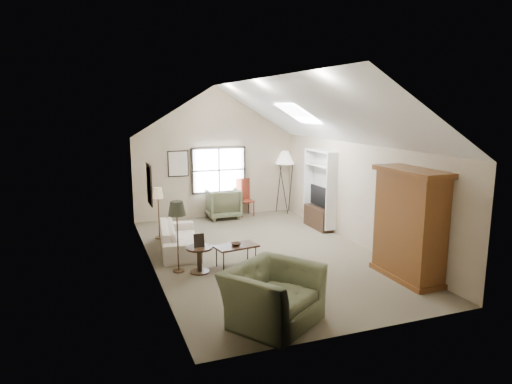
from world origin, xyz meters
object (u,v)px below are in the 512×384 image
object	(u,v)px
coffee_table	(236,256)
side_table	(200,260)
armchair_near	(272,296)
side_chair	(246,198)
armoire	(409,225)
armchair_far	(222,203)
sofa	(180,237)

from	to	relation	value
coffee_table	side_table	size ratio (longest dim) A/B	1.65
armchair_near	side_chair	distance (m)	7.21
coffee_table	armoire	bearing A→B (deg)	-31.65
armchair_far	side_chair	distance (m)	0.76
sofa	armchair_far	bearing A→B (deg)	-26.94
armoire	side_chair	world-z (taller)	armoire
sofa	armchair_near	size ratio (longest dim) A/B	1.57
sofa	side_chair	distance (m)	3.82
armoire	sofa	bearing A→B (deg)	139.62
armoire	armchair_far	xyz separation A→B (m)	(-2.06, 6.10, -0.64)
armchair_far	side_table	distance (m)	4.71
side_chair	armoire	bearing A→B (deg)	-82.44
sofa	armchair_near	distance (m)	4.23
armoire	armchair_far	world-z (taller)	armoire
armoire	armchair_far	size ratio (longest dim) A/B	2.19
armoire	side_table	size ratio (longest dim) A/B	4.02
armoire	side_chair	distance (m)	6.26
side_chair	sofa	bearing A→B (deg)	-137.92
coffee_table	armchair_near	bearing A→B (deg)	-95.62
armchair_near	side_table	world-z (taller)	armchair_near
armchair_near	armchair_far	bearing A→B (deg)	46.55
armchair_near	coffee_table	bearing A→B (deg)	50.75
armchair_far	side_table	xyz separation A→B (m)	(-1.76, -4.37, -0.18)
armchair_far	side_chair	xyz separation A→B (m)	(0.75, 0.00, 0.12)
armchair_far	side_chair	size ratio (longest dim) A/B	0.87
armchair_near	coffee_table	world-z (taller)	armchair_near
armchair_far	armoire	bearing A→B (deg)	108.52
armchair_near	side_table	distance (m)	2.64
side_table	armoire	bearing A→B (deg)	-24.41
sofa	armchair_near	world-z (taller)	armchair_near
sofa	side_chair	size ratio (longest dim) A/B	1.89
sofa	side_table	world-z (taller)	sofa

